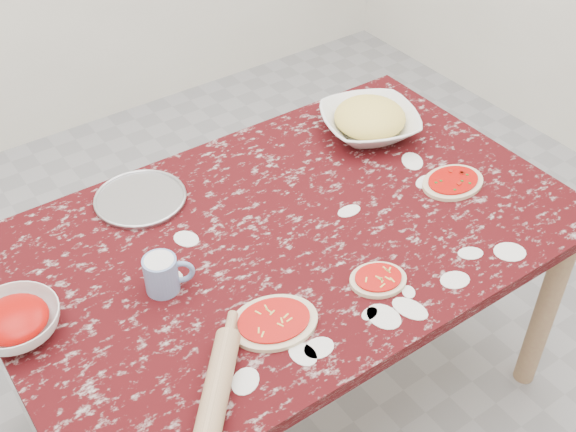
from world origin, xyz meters
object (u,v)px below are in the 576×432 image
Objects in this scene: rolling_pin at (217,387)px; flour_mug at (163,274)px; pizza_tray at (140,199)px; worktable at (288,251)px; cheese_bowl at (369,123)px; sauce_bowl at (16,323)px.

flour_mug is at bearing 81.09° from rolling_pin.
worktable is at bearing -51.62° from pizza_tray.
cheese_bowl reaches higher than worktable.
rolling_pin is (-0.44, -0.36, 0.11)m from worktable.
cheese_bowl is at bearing 15.71° from flour_mug.
pizza_tray is at bearing 171.90° from cheese_bowl.
sauce_bowl is at bearing 124.81° from rolling_pin.
sauce_bowl is 0.69× the size of cheese_bowl.
cheese_bowl is (1.23, 0.18, 0.00)m from sauce_bowl.
sauce_bowl reaches higher than pizza_tray.
pizza_tray reaches higher than worktable.
rolling_pin is at bearing -55.19° from sauce_bowl.
flour_mug is 0.36m from rolling_pin.
sauce_bowl is at bearing -171.82° from cheese_bowl.
pizza_tray is at bearing 128.38° from worktable.
cheese_bowl is at bearing 8.18° from sauce_bowl.
sauce_bowl is 0.36m from flour_mug.
flour_mug is 0.42× the size of rolling_pin.
sauce_bowl is at bearing 168.77° from flour_mug.
sauce_bowl is 0.52m from rolling_pin.
pizza_tray is 1.22× the size of sauce_bowl.
worktable is 5.47× the size of rolling_pin.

